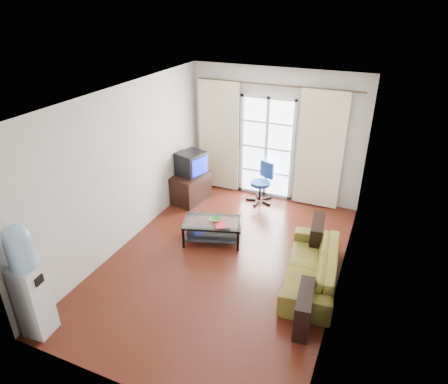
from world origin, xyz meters
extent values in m
plane|color=#552114|center=(0.00, 0.00, 0.00)|extent=(5.20, 5.20, 0.00)
plane|color=white|center=(0.00, 0.00, 2.70)|extent=(5.20, 5.20, 0.00)
cube|color=silver|center=(0.00, 2.60, 1.35)|extent=(3.60, 0.02, 2.70)
cube|color=silver|center=(0.00, -2.60, 1.35)|extent=(3.60, 0.02, 2.70)
cube|color=silver|center=(-1.80, 0.00, 1.35)|extent=(0.02, 5.20, 2.70)
cube|color=silver|center=(1.80, 0.00, 1.35)|extent=(0.02, 5.20, 2.70)
cube|color=white|center=(-0.15, 2.56, 1.07)|extent=(1.01, 0.02, 2.04)
cube|color=white|center=(-0.15, 2.54, 1.07)|extent=(1.16, 0.06, 2.15)
cylinder|color=#4C3F2D|center=(0.00, 2.50, 2.38)|extent=(3.30, 0.04, 0.04)
cube|color=#F5F1C5|center=(-1.20, 2.48, 1.20)|extent=(0.90, 0.07, 2.35)
cube|color=#F5F1C5|center=(0.95, 2.48, 1.20)|extent=(0.90, 0.07, 2.35)
cube|color=gray|center=(0.80, 2.50, 0.33)|extent=(0.64, 0.12, 0.64)
imported|color=brown|center=(1.40, 0.04, 0.27)|extent=(2.00, 1.13, 0.54)
cube|color=silver|center=(-0.43, 0.44, 0.40)|extent=(1.12, 0.84, 0.01)
cube|color=black|center=(-0.43, 0.44, 0.12)|extent=(1.05, 0.77, 0.01)
cube|color=black|center=(-0.79, 0.06, 0.20)|extent=(0.05, 0.05, 0.40)
cube|color=black|center=(0.10, 0.34, 0.20)|extent=(0.05, 0.05, 0.40)
cube|color=black|center=(-0.95, 0.54, 0.20)|extent=(0.05, 0.05, 0.40)
cube|color=black|center=(-0.06, 0.82, 0.20)|extent=(0.05, 0.05, 0.40)
imported|color=#31884F|center=(-0.38, 0.47, 0.43)|extent=(0.25, 0.25, 0.05)
imported|color=#983112|center=(-0.32, 0.31, 0.42)|extent=(0.44, 0.44, 0.02)
cube|color=black|center=(-0.12, 0.28, 0.41)|extent=(0.18, 0.11, 0.02)
cube|color=black|center=(-1.50, 1.66, 0.29)|extent=(0.65, 0.87, 0.59)
cube|color=black|center=(-1.48, 1.72, 0.83)|extent=(0.61, 0.64, 0.48)
cube|color=#0C19E5|center=(-1.25, 1.64, 0.83)|extent=(0.14, 0.40, 0.35)
cube|color=black|center=(-1.68, 1.78, 0.83)|extent=(0.25, 0.38, 0.31)
cylinder|color=black|center=(-0.14, 2.20, 0.21)|extent=(0.05, 0.05, 0.43)
cylinder|color=navy|center=(-0.14, 2.20, 0.42)|extent=(0.41, 0.41, 0.07)
cube|color=navy|center=(-0.06, 2.37, 0.67)|extent=(0.33, 0.18, 0.35)
cube|color=silver|center=(-1.60, -2.35, 0.52)|extent=(0.36, 0.36, 1.04)
cylinder|color=#81A5C8|center=(-1.60, -2.35, 1.24)|extent=(0.32, 0.32, 0.41)
sphere|color=#81A5C8|center=(-1.60, -2.35, 1.45)|extent=(0.32, 0.32, 0.32)
cube|color=black|center=(-1.44, -2.33, 0.87)|extent=(0.06, 0.13, 0.11)
camera|label=1|loc=(2.11, -4.94, 3.97)|focal=32.00mm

